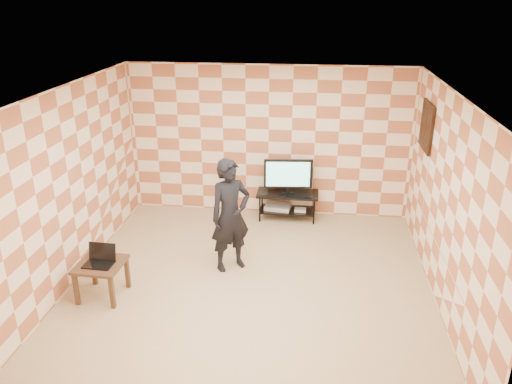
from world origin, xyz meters
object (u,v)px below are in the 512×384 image
tv_stand (288,200)px  person (230,215)px  side_table (101,269)px  tv (288,175)px

tv_stand → person: person is taller
side_table → person: size_ratio=0.37×
side_table → person: (1.59, 0.95, 0.43)m
tv_stand → side_table: size_ratio=1.76×
side_table → person: bearing=30.9°
tv_stand → person: bearing=-111.9°
tv_stand → side_table: 3.60m
tv → person: (-0.73, -1.80, 0.00)m
tv_stand → person: size_ratio=0.64×
tv → side_table: 3.63m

